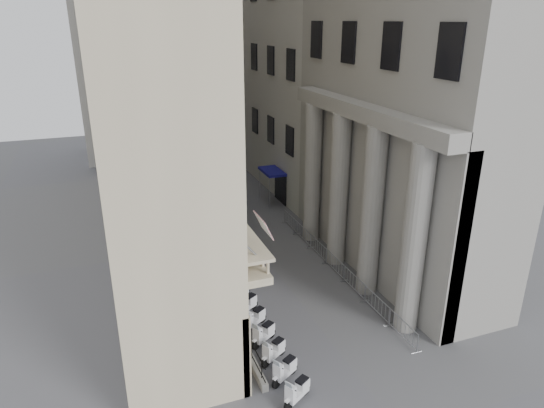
{
  "coord_description": "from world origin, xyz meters",
  "views": [
    {
      "loc": [
        -9.89,
        -11.91,
        15.31
      ],
      "look_at": [
        -0.08,
        14.59,
        4.5
      ],
      "focal_mm": 32.0,
      "sensor_mm": 36.0,
      "label": 1
    }
  ],
  "objects_px": {
    "info_kiosk": "(182,213)",
    "pedestrian_b": "(232,203)",
    "pedestrian_a": "(210,190)",
    "street_lamp": "(178,153)",
    "scooter_0": "(297,402)",
    "security_tent": "(183,184)"
  },
  "relations": [
    {
      "from": "scooter_0",
      "to": "pedestrian_a",
      "type": "distance_m",
      "value": 25.85
    },
    {
      "from": "scooter_0",
      "to": "street_lamp",
      "type": "relative_size",
      "value": 0.17
    },
    {
      "from": "street_lamp",
      "to": "pedestrian_a",
      "type": "height_order",
      "value": "street_lamp"
    },
    {
      "from": "street_lamp",
      "to": "pedestrian_b",
      "type": "bearing_deg",
      "value": -7.64
    },
    {
      "from": "pedestrian_a",
      "to": "pedestrian_b",
      "type": "height_order",
      "value": "pedestrian_b"
    },
    {
      "from": "scooter_0",
      "to": "pedestrian_a",
      "type": "relative_size",
      "value": 0.84
    },
    {
      "from": "info_kiosk",
      "to": "pedestrian_a",
      "type": "height_order",
      "value": "pedestrian_a"
    },
    {
      "from": "security_tent",
      "to": "info_kiosk",
      "type": "bearing_deg",
      "value": -106.34
    },
    {
      "from": "info_kiosk",
      "to": "pedestrian_a",
      "type": "bearing_deg",
      "value": 57.17
    },
    {
      "from": "street_lamp",
      "to": "pedestrian_a",
      "type": "distance_m",
      "value": 5.91
    },
    {
      "from": "security_tent",
      "to": "pedestrian_b",
      "type": "relative_size",
      "value": 1.96
    },
    {
      "from": "scooter_0",
      "to": "security_tent",
      "type": "height_order",
      "value": "security_tent"
    },
    {
      "from": "info_kiosk",
      "to": "pedestrian_b",
      "type": "xyz_separation_m",
      "value": [
        4.26,
        0.38,
        0.14
      ]
    },
    {
      "from": "street_lamp",
      "to": "info_kiosk",
      "type": "height_order",
      "value": "street_lamp"
    },
    {
      "from": "pedestrian_a",
      "to": "street_lamp",
      "type": "bearing_deg",
      "value": 35.82
    },
    {
      "from": "security_tent",
      "to": "scooter_0",
      "type": "bearing_deg",
      "value": -89.02
    },
    {
      "from": "pedestrian_a",
      "to": "pedestrian_b",
      "type": "xyz_separation_m",
      "value": [
        0.89,
        -4.12,
        0.07
      ]
    },
    {
      "from": "pedestrian_a",
      "to": "pedestrian_b",
      "type": "distance_m",
      "value": 4.22
    },
    {
      "from": "scooter_0",
      "to": "street_lamp",
      "type": "bearing_deg",
      "value": -29.08
    },
    {
      "from": "info_kiosk",
      "to": "pedestrian_a",
      "type": "xyz_separation_m",
      "value": [
        3.38,
        4.51,
        0.07
      ]
    },
    {
      "from": "pedestrian_a",
      "to": "pedestrian_b",
      "type": "bearing_deg",
      "value": 96.93
    },
    {
      "from": "security_tent",
      "to": "pedestrian_b",
      "type": "height_order",
      "value": "security_tent"
    }
  ]
}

